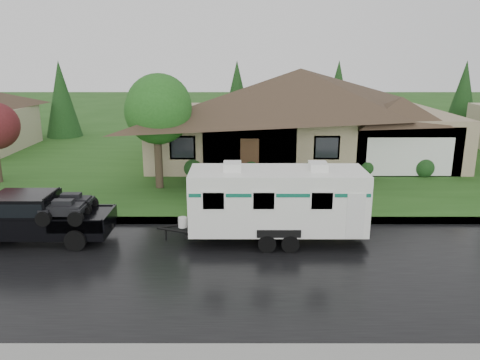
# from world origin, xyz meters

# --- Properties ---
(ground) EXTENTS (140.00, 140.00, 0.00)m
(ground) POSITION_xyz_m (0.00, 0.00, 0.00)
(ground) COLOR #245019
(ground) RESTS_ON ground
(road) EXTENTS (140.00, 8.00, 0.01)m
(road) POSITION_xyz_m (0.00, -2.00, 0.01)
(road) COLOR black
(road) RESTS_ON ground
(curb) EXTENTS (140.00, 0.50, 0.15)m
(curb) POSITION_xyz_m (0.00, 2.25, 0.07)
(curb) COLOR gray
(curb) RESTS_ON ground
(lawn) EXTENTS (140.00, 26.00, 0.15)m
(lawn) POSITION_xyz_m (0.00, 15.00, 0.07)
(lawn) COLOR #245019
(lawn) RESTS_ON ground
(house_main) EXTENTS (19.44, 10.80, 6.90)m
(house_main) POSITION_xyz_m (2.29, 13.84, 3.59)
(house_main) COLOR gray
(house_main) RESTS_ON lawn
(tree_left_green) EXTENTS (3.24, 3.24, 5.36)m
(tree_left_green) POSITION_xyz_m (-5.77, 6.86, 3.86)
(tree_left_green) COLOR #382B1E
(tree_left_green) RESTS_ON lawn
(shrub_row) EXTENTS (13.60, 1.00, 1.00)m
(shrub_row) POSITION_xyz_m (2.00, 9.30, 0.65)
(shrub_row) COLOR #143814
(shrub_row) RESTS_ON lawn
(pickup_truck) EXTENTS (5.31, 2.02, 1.77)m
(pickup_truck) POSITION_xyz_m (-9.22, 0.32, 0.95)
(pickup_truck) COLOR black
(pickup_truck) RESTS_ON ground
(travel_trailer) EXTENTS (6.55, 2.30, 2.94)m
(travel_trailer) POSITION_xyz_m (-0.42, 0.32, 1.56)
(travel_trailer) COLOR white
(travel_trailer) RESTS_ON ground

